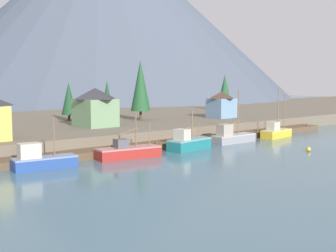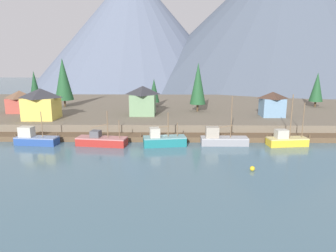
{
  "view_description": "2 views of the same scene",
  "coord_description": "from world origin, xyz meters",
  "px_view_note": "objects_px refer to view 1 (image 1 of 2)",
  "views": [
    {
      "loc": [
        -46.64,
        -53.87,
        11.14
      ],
      "look_at": [
        -0.48,
        1.65,
        3.47
      ],
      "focal_mm": 48.71,
      "sensor_mm": 36.0,
      "label": 1
    },
    {
      "loc": [
        2.1,
        -56.03,
        15.32
      ],
      "look_at": [
        1.19,
        2.13,
        2.74
      ],
      "focal_mm": 32.65,
      "sensor_mm": 36.0,
      "label": 2
    }
  ],
  "objects_px": {
    "fishing_boat_teal": "(188,143)",
    "conifer_back_right": "(140,86)",
    "fishing_boat_grey": "(232,137)",
    "conifer_near_right": "(225,90)",
    "house_green": "(95,107)",
    "conifer_near_left": "(107,96)",
    "conifer_mid_left": "(69,99)",
    "fishing_boat_blue": "(41,160)",
    "house_blue": "(221,104)",
    "fishing_boat_yellow": "(276,132)",
    "fishing_boat_red": "(128,152)",
    "channel_buoy": "(309,149)"
  },
  "relations": [
    {
      "from": "fishing_boat_red",
      "to": "fishing_boat_yellow",
      "type": "xyz_separation_m",
      "value": [
        33.79,
        0.35,
        0.15
      ]
    },
    {
      "from": "fishing_boat_blue",
      "to": "conifer_back_right",
      "type": "bearing_deg",
      "value": 42.11
    },
    {
      "from": "conifer_mid_left",
      "to": "channel_buoy",
      "type": "bearing_deg",
      "value": -69.78
    },
    {
      "from": "fishing_boat_teal",
      "to": "house_blue",
      "type": "distance_m",
      "value": 30.09
    },
    {
      "from": "house_green",
      "to": "conifer_near_left",
      "type": "height_order",
      "value": "conifer_near_left"
    },
    {
      "from": "fishing_boat_teal",
      "to": "conifer_back_right",
      "type": "relative_size",
      "value": 0.65
    },
    {
      "from": "fishing_boat_blue",
      "to": "house_blue",
      "type": "distance_m",
      "value": 51.37
    },
    {
      "from": "conifer_mid_left",
      "to": "conifer_near_right",
      "type": "bearing_deg",
      "value": -0.83
    },
    {
      "from": "conifer_back_right",
      "to": "channel_buoy",
      "type": "distance_m",
      "value": 37.66
    },
    {
      "from": "house_blue",
      "to": "conifer_mid_left",
      "type": "bearing_deg",
      "value": 151.27
    },
    {
      "from": "conifer_near_left",
      "to": "conifer_mid_left",
      "type": "relative_size",
      "value": 1.03
    },
    {
      "from": "fishing_boat_teal",
      "to": "conifer_back_right",
      "type": "bearing_deg",
      "value": 61.93
    },
    {
      "from": "fishing_boat_red",
      "to": "conifer_back_right",
      "type": "xyz_separation_m",
      "value": [
        19.38,
        23.32,
        8.66
      ]
    },
    {
      "from": "house_blue",
      "to": "conifer_near_right",
      "type": "xyz_separation_m",
      "value": [
        16.8,
        14.86,
        2.61
      ]
    },
    {
      "from": "fishing_boat_red",
      "to": "house_green",
      "type": "distance_m",
      "value": 20.21
    },
    {
      "from": "conifer_near_right",
      "to": "channel_buoy",
      "type": "height_order",
      "value": "conifer_near_right"
    },
    {
      "from": "fishing_boat_grey",
      "to": "conifer_back_right",
      "type": "distance_m",
      "value": 24.27
    },
    {
      "from": "channel_buoy",
      "to": "fishing_boat_yellow",
      "type": "bearing_deg",
      "value": 54.35
    },
    {
      "from": "conifer_near_right",
      "to": "conifer_mid_left",
      "type": "height_order",
      "value": "conifer_near_right"
    },
    {
      "from": "house_blue",
      "to": "channel_buoy",
      "type": "relative_size",
      "value": 8.15
    },
    {
      "from": "fishing_boat_red",
      "to": "house_blue",
      "type": "relative_size",
      "value": 1.65
    },
    {
      "from": "house_green",
      "to": "conifer_near_left",
      "type": "relative_size",
      "value": 0.91
    },
    {
      "from": "fishing_boat_blue",
      "to": "fishing_boat_yellow",
      "type": "relative_size",
      "value": 0.85
    },
    {
      "from": "house_blue",
      "to": "fishing_boat_blue",
      "type": "bearing_deg",
      "value": -161.66
    },
    {
      "from": "fishing_boat_yellow",
      "to": "house_green",
      "type": "height_order",
      "value": "fishing_boat_yellow"
    },
    {
      "from": "fishing_boat_teal",
      "to": "fishing_boat_yellow",
      "type": "height_order",
      "value": "fishing_boat_yellow"
    },
    {
      "from": "conifer_near_right",
      "to": "conifer_mid_left",
      "type": "bearing_deg",
      "value": 179.17
    },
    {
      "from": "fishing_boat_blue",
      "to": "channel_buoy",
      "type": "relative_size",
      "value": 11.4
    },
    {
      "from": "house_green",
      "to": "conifer_near_right",
      "type": "relative_size",
      "value": 0.76
    },
    {
      "from": "fishing_boat_teal",
      "to": "conifer_back_right",
      "type": "height_order",
      "value": "conifer_back_right"
    },
    {
      "from": "conifer_near_right",
      "to": "fishing_boat_grey",
      "type": "bearing_deg",
      "value": -135.09
    },
    {
      "from": "house_blue",
      "to": "channel_buoy",
      "type": "xyz_separation_m",
      "value": [
        -11.76,
        -29.4,
        -5.06
      ]
    },
    {
      "from": "fishing_boat_red",
      "to": "fishing_boat_grey",
      "type": "height_order",
      "value": "fishing_boat_grey"
    },
    {
      "from": "fishing_boat_grey",
      "to": "conifer_mid_left",
      "type": "height_order",
      "value": "conifer_mid_left"
    },
    {
      "from": "fishing_boat_grey",
      "to": "conifer_near_right",
      "type": "xyz_separation_m",
      "value": [
        30.75,
        30.66,
        6.93
      ]
    },
    {
      "from": "channel_buoy",
      "to": "conifer_near_right",
      "type": "bearing_deg",
      "value": 57.17
    },
    {
      "from": "fishing_boat_red",
      "to": "conifer_near_right",
      "type": "xyz_separation_m",
      "value": [
        52.88,
        31.41,
        7.12
      ]
    },
    {
      "from": "house_green",
      "to": "conifer_mid_left",
      "type": "bearing_deg",
      "value": 82.18
    },
    {
      "from": "fishing_boat_blue",
      "to": "fishing_boat_yellow",
      "type": "distance_m",
      "value": 46.29
    },
    {
      "from": "fishing_boat_yellow",
      "to": "channel_buoy",
      "type": "bearing_deg",
      "value": -132.62
    },
    {
      "from": "house_green",
      "to": "fishing_boat_yellow",
      "type": "bearing_deg",
      "value": -33.28
    },
    {
      "from": "conifer_mid_left",
      "to": "channel_buoy",
      "type": "xyz_separation_m",
      "value": [
        16.54,
        -44.91,
        -6.57
      ]
    },
    {
      "from": "fishing_boat_blue",
      "to": "fishing_boat_teal",
      "type": "bearing_deg",
      "value": 5.29
    },
    {
      "from": "fishing_boat_red",
      "to": "house_blue",
      "type": "distance_m",
      "value": 39.95
    },
    {
      "from": "fishing_boat_grey",
      "to": "channel_buoy",
      "type": "relative_size",
      "value": 12.86
    },
    {
      "from": "fishing_boat_grey",
      "to": "fishing_boat_yellow",
      "type": "distance_m",
      "value": 11.67
    },
    {
      "from": "fishing_boat_grey",
      "to": "conifer_mid_left",
      "type": "relative_size",
      "value": 1.17
    },
    {
      "from": "fishing_boat_teal",
      "to": "conifer_near_right",
      "type": "relative_size",
      "value": 0.84
    },
    {
      "from": "house_green",
      "to": "conifer_back_right",
      "type": "height_order",
      "value": "conifer_back_right"
    },
    {
      "from": "house_blue",
      "to": "conifer_mid_left",
      "type": "distance_m",
      "value": 32.31
    }
  ]
}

